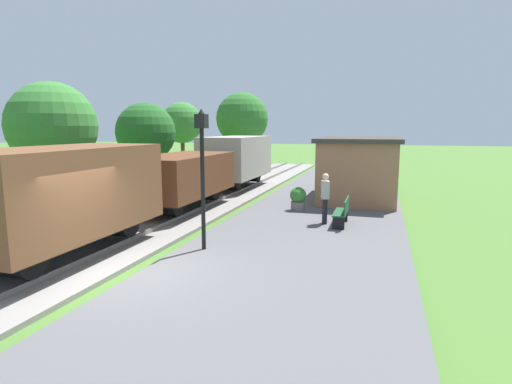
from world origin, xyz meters
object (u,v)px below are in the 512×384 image
Objects in this scene: station_hut at (359,168)px; tree_field_distant at (242,119)px; potted_planter at (298,198)px; lamp_post_near at (202,154)px; tree_field_left at (182,123)px; bench_near_hut at (343,212)px; freight_train at (182,174)px; tree_trackside_far at (146,133)px; tree_trackside_mid at (52,126)px; person_waiting at (325,196)px.

station_hut is 17.31m from tree_field_distant.
potted_planter is 0.14× the size of tree_field_distant.
tree_field_left is (-9.02, 16.67, 0.98)m from lamp_post_near.
potted_planter is (-2.13, -3.52, -0.93)m from station_hut.
bench_near_hut is 2.87m from potted_planter.
tree_trackside_far is at bearing 133.76° from freight_train.
freight_train is at bearing -78.89° from tree_field_distant.
tree_trackside_mid reaches higher than tree_trackside_far.
tree_trackside_mid reaches higher than person_waiting.
person_waiting is 17.50m from tree_field_left.
tree_field_distant reaches higher than tree_field_left.
station_hut is 3.39× the size of person_waiting.
tree_trackside_mid reaches higher than potted_planter.
tree_trackside_far is (-4.52, 4.72, 1.60)m from freight_train.
tree_trackside_mid is at bearing -166.71° from potted_planter.
tree_trackside_far reaches higher than station_hut.
bench_near_hut is at bearing -47.88° from potted_planter.
tree_field_left is (-5.73, 11.40, 2.19)m from freight_train.
lamp_post_near is (3.29, -5.27, 1.20)m from freight_train.
tree_field_left is (-11.72, 12.74, 2.60)m from person_waiting.
freight_train is 3.34× the size of station_hut.
potted_planter is 0.19× the size of tree_trackside_far.
tree_trackside_mid is 1.01× the size of tree_field_left.
lamp_post_near is (-1.38, -5.95, 2.08)m from potted_planter.
tree_trackside_mid is at bearing -93.93° from tree_field_distant.
lamp_post_near is (-3.30, -3.82, 2.08)m from bench_near_hut.
freight_train is at bearing -171.69° from potted_planter.
tree_trackside_far is (-10.50, 6.05, 2.02)m from person_waiting.
lamp_post_near is 0.71× the size of tree_field_left.
freight_train is at bearing 167.65° from bench_near_hut.
bench_near_hut is at bearing -29.00° from tree_trackside_far.
tree_trackside_mid is 1.10× the size of tree_trackside_far.
tree_field_distant is at bearing 85.62° from tree_trackside_far.
tree_trackside_mid reaches higher than tree_field_left.
tree_trackside_far is at bearing 151.00° from bench_near_hut.
tree_trackside_mid is (-8.14, 3.70, 0.72)m from lamp_post_near.
station_hut is at bearing -2.62° from tree_trackside_far.
tree_field_left is (-12.53, 7.20, 2.13)m from station_hut.
freight_train is 21.18× the size of potted_planter.
tree_field_left is (-0.89, 12.97, 0.26)m from tree_trackside_mid.
bench_near_hut is at bearing -46.18° from tree_field_left.
person_waiting is at bearing 169.77° from bench_near_hut.
bench_near_hut is at bearing 0.60° from tree_trackside_mid.
tree_trackside_mid is (-9.52, -2.25, 2.80)m from potted_planter.
tree_trackside_mid is at bearing -179.40° from bench_near_hut.
tree_field_distant reaches higher than bench_near_hut.
lamp_post_near is at bearing -103.05° from potted_planter.
tree_field_left reaches higher than potted_planter.
tree_trackside_mid is (-4.84, -1.56, 1.92)m from freight_train.
tree_field_distant is at bearing 86.07° from tree_trackside_mid.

